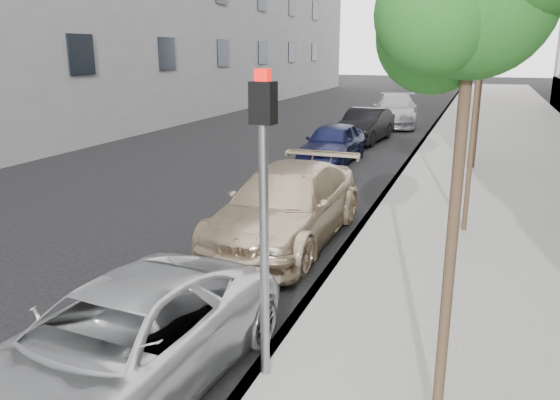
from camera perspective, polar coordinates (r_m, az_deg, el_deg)
The scene contains 10 objects.
sidewalk at distance 27.46m, azimuth 22.30°, elevation 6.74°, with size 6.40×72.00×0.14m, color gray.
curb at distance 27.53m, azimuth 15.76°, elevation 7.33°, with size 0.15×72.00×0.14m, color #9E9B93.
tree_mid at distance 11.23m, azimuth 20.75°, elevation 18.30°, with size 1.77×1.57×5.17m.
tree_far at distance 17.70m, azimuth 20.66°, elevation 14.84°, with size 1.67×1.47×4.48m.
signal_pole at distance 5.64m, azimuth -1.70°, elevation 0.53°, with size 0.26×0.20×3.36m.
minivan at distance 6.31m, azimuth -16.54°, elevation -14.34°, with size 2.04×4.41×1.23m, color silver.
suv at distance 10.71m, azimuth 0.72°, elevation -0.56°, with size 2.04×5.02×1.46m, color #C5AC8C.
sedan_blue at distance 18.41m, azimuth 5.51°, elevation 5.94°, with size 1.57×3.89×1.33m, color #101337.
sedan_black at distance 22.82m, azimuth 8.88°, elevation 7.70°, with size 1.44×4.12×1.36m, color black.
sedan_rear at distance 28.15m, azimuth 11.92°, elevation 9.16°, with size 2.13×5.24×1.52m, color gray.
Camera 1 is at (3.35, -3.20, 3.68)m, focal length 35.00 mm.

